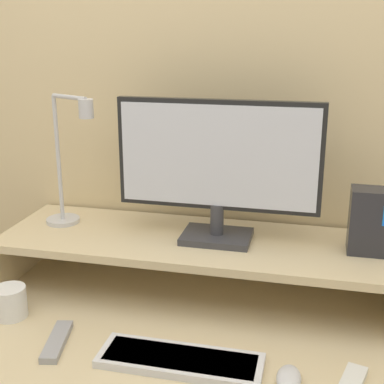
{
  "coord_description": "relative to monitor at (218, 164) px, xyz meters",
  "views": [
    {
      "loc": [
        0.3,
        -0.8,
        1.45
      ],
      "look_at": [
        0.02,
        0.38,
        1.07
      ],
      "focal_mm": 50.0,
      "sensor_mm": 36.0,
      "label": 1
    }
  ],
  "objects": [
    {
      "name": "remote_control",
      "position": [
        -0.31,
        -0.35,
        -0.36
      ],
      "size": [
        0.07,
        0.16,
        0.02
      ],
      "color": "#99999E",
      "rests_on": "desk"
    },
    {
      "name": "wall_back",
      "position": [
        -0.06,
        0.2,
        0.15
      ],
      "size": [
        6.0,
        0.05,
        2.5
      ],
      "color": "beige",
      "rests_on": "ground_plane"
    },
    {
      "name": "desk_lamp",
      "position": [
        -0.43,
        0.01,
        -0.04
      ],
      "size": [
        0.19,
        0.12,
        0.38
      ],
      "color": "silver",
      "rests_on": "monitor_shelf"
    },
    {
      "name": "router_dock",
      "position": [
        0.39,
        0.01,
        -0.13
      ],
      "size": [
        0.1,
        0.08,
        0.17
      ],
      "color": "#28282D",
      "rests_on": "monitor_shelf"
    },
    {
      "name": "keyboard",
      "position": [
        -0.01,
        -0.35,
        -0.35
      ],
      "size": [
        0.36,
        0.12,
        0.02
      ],
      "color": "silver",
      "rests_on": "desk"
    },
    {
      "name": "mouse",
      "position": [
        0.22,
        -0.37,
        -0.35
      ],
      "size": [
        0.05,
        0.09,
        0.03
      ],
      "color": "silver",
      "rests_on": "desk"
    },
    {
      "name": "monitor_shelf",
      "position": [
        -0.06,
        -0.0,
        -0.23
      ],
      "size": [
        1.07,
        0.34,
        0.15
      ],
      "color": "beige",
      "rests_on": "desk"
    },
    {
      "name": "mug",
      "position": [
        -0.48,
        -0.26,
        -0.32
      ],
      "size": [
        0.08,
        0.08,
        0.08
      ],
      "color": "white",
      "rests_on": "desk"
    },
    {
      "name": "monitor",
      "position": [
        0.0,
        0.0,
        0.0
      ],
      "size": [
        0.54,
        0.14,
        0.38
      ],
      "color": "#38383D",
      "rests_on": "monitor_shelf"
    }
  ]
}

